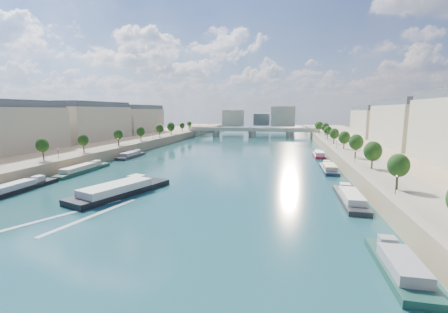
% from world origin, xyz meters
% --- Properties ---
extents(ground, '(700.00, 700.00, 0.00)m').
position_xyz_m(ground, '(0.00, 100.00, 0.00)').
color(ground, '#0C3135').
rests_on(ground, ground).
extents(quay_left, '(44.00, 520.00, 5.00)m').
position_xyz_m(quay_left, '(-72.00, 100.00, 2.50)').
color(quay_left, '#9E8460').
rests_on(quay_left, ground).
extents(quay_right, '(44.00, 520.00, 5.00)m').
position_xyz_m(quay_right, '(72.00, 100.00, 2.50)').
color(quay_right, '#9E8460').
rests_on(quay_right, ground).
extents(pave_left, '(14.00, 520.00, 0.10)m').
position_xyz_m(pave_left, '(-57.00, 100.00, 5.05)').
color(pave_left, gray).
rests_on(pave_left, quay_left).
extents(pave_right, '(14.00, 520.00, 0.10)m').
position_xyz_m(pave_right, '(57.00, 100.00, 5.05)').
color(pave_right, gray).
rests_on(pave_right, quay_right).
extents(trees_left, '(4.80, 268.80, 8.26)m').
position_xyz_m(trees_left, '(-55.00, 102.00, 10.48)').
color(trees_left, '#382B1E').
rests_on(trees_left, ground).
extents(trees_right, '(4.80, 268.80, 8.26)m').
position_xyz_m(trees_right, '(55.00, 110.00, 10.48)').
color(trees_right, '#382B1E').
rests_on(trees_right, ground).
extents(lamps_left, '(0.36, 200.36, 4.28)m').
position_xyz_m(lamps_left, '(-52.50, 90.00, 7.78)').
color(lamps_left, black).
rests_on(lamps_left, ground).
extents(lamps_right, '(0.36, 200.36, 4.28)m').
position_xyz_m(lamps_right, '(52.50, 105.00, 7.78)').
color(lamps_right, black).
rests_on(lamps_right, ground).
extents(buildings_left, '(16.00, 226.00, 23.20)m').
position_xyz_m(buildings_left, '(-85.00, 112.00, 16.45)').
color(buildings_left, '#B9B08E').
rests_on(buildings_left, ground).
extents(buildings_right, '(16.00, 226.00, 23.20)m').
position_xyz_m(buildings_right, '(85.00, 112.00, 16.45)').
color(buildings_right, '#B9B08E').
rests_on(buildings_right, ground).
extents(skyline, '(79.00, 42.00, 22.00)m').
position_xyz_m(skyline, '(3.19, 319.52, 14.66)').
color(skyline, '#B9B08E').
rests_on(skyline, ground).
extents(bridge, '(112.00, 12.00, 8.15)m').
position_xyz_m(bridge, '(0.00, 235.48, 5.08)').
color(bridge, '#C1B79E').
rests_on(bridge, ground).
extents(tour_barge, '(18.11, 31.18, 4.08)m').
position_xyz_m(tour_barge, '(-15.30, 48.95, 1.18)').
color(tour_barge, black).
rests_on(tour_barge, ground).
extents(wake, '(16.12, 25.65, 0.04)m').
position_xyz_m(wake, '(-15.30, 32.41, 0.02)').
color(wake, silver).
rests_on(wake, ground).
extents(moored_barges_left, '(5.00, 155.89, 3.60)m').
position_xyz_m(moored_barges_left, '(-45.50, 42.68, 0.84)').
color(moored_barges_left, '#181A34').
rests_on(moored_barges_left, ground).
extents(moored_barges_right, '(5.00, 161.85, 3.60)m').
position_xyz_m(moored_barges_right, '(45.50, 54.79, 0.84)').
color(moored_barges_right, black).
rests_on(moored_barges_right, ground).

